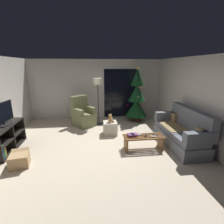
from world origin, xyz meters
TOP-DOWN VIEW (x-y plane):
  - ground_plane at (0.00, 0.00)m, footprint 7.00×7.00m
  - wall_back at (0.00, 3.06)m, footprint 5.72×0.12m
  - wall_right at (2.86, 0.00)m, footprint 0.12×6.00m
  - patio_door_frame at (1.07, 2.99)m, footprint 1.60×0.02m
  - patio_door_glass at (1.07, 2.97)m, footprint 1.50×0.02m
  - couch at (2.32, -0.04)m, footprint 0.80×1.95m
  - coffee_table at (1.17, -0.16)m, footprint 1.10×0.40m
  - remote_graphite at (1.49, -0.15)m, footprint 0.12×0.16m
  - remote_black at (1.22, -0.18)m, footprint 0.11×0.16m
  - remote_silver at (1.08, -0.09)m, footprint 0.16×0.09m
  - remote_white at (1.42, -0.24)m, footprint 0.16×0.07m
  - book_stack at (0.87, -0.13)m, footprint 0.26×0.19m
  - cell_phone at (0.86, -0.14)m, footprint 0.12×0.16m
  - christmas_tree at (1.60, 2.29)m, footprint 0.88×0.88m
  - armchair at (-0.56, 1.95)m, footprint 0.96×0.96m
  - floor_lamp at (0.02, 2.02)m, footprint 0.32×0.32m
  - media_shelf at (-2.53, 0.16)m, footprint 0.40×1.40m
  - television at (-2.50, 0.21)m, footprint 0.23×0.84m
  - ottoman at (0.37, 0.99)m, footprint 0.44×0.44m
  - teddy_bear_honey at (0.38, 0.98)m, footprint 0.21×0.22m
  - cardboard_box_open_near_shelf at (-1.88, -0.63)m, footprint 0.48×0.59m

SIDE VIEW (x-z plane):
  - ground_plane at x=0.00m, z-range 0.00..0.00m
  - cardboard_box_open_near_shelf at x=-1.88m, z-range -0.02..0.31m
  - ottoman at x=0.37m, z-range 0.00..0.42m
  - coffee_table at x=1.17m, z-range 0.07..0.45m
  - media_shelf at x=-2.53m, z-range -0.02..0.69m
  - remote_graphite at x=1.49m, z-range 0.39..0.41m
  - remote_black at x=1.22m, z-range 0.39..0.41m
  - remote_silver at x=1.08m, z-range 0.39..0.41m
  - remote_white at x=1.42m, z-range 0.39..0.41m
  - couch at x=2.32m, z-range -0.14..0.94m
  - armchair at x=-0.56m, z-range -0.16..0.97m
  - book_stack at x=0.87m, z-range 0.39..0.45m
  - cell_phone at x=0.86m, z-range 0.45..0.46m
  - teddy_bear_honey at x=0.38m, z-range 0.40..0.69m
  - christmas_tree at x=1.60m, z-range -0.13..2.07m
  - television at x=-2.50m, z-range 0.72..1.33m
  - patio_door_glass at x=1.07m, z-range 0.00..2.10m
  - patio_door_frame at x=1.07m, z-range 0.00..2.20m
  - wall_back at x=0.00m, z-range 0.00..2.50m
  - wall_right at x=2.86m, z-range 0.00..2.50m
  - floor_lamp at x=0.02m, z-range 0.61..2.40m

